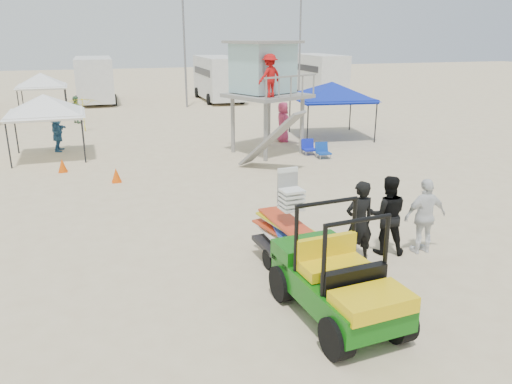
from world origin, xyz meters
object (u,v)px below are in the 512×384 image
object	(u,v)px
lifeguard_tower	(265,72)
surf_trailer	(290,231)
utility_cart	(338,271)
canopy_blue	(332,85)
man_left	(359,222)

from	to	relation	value
lifeguard_tower	surf_trailer	bearing A→B (deg)	-105.51
utility_cart	lifeguard_tower	xyz separation A→B (m)	(2.96, 12.98, 2.42)
lifeguard_tower	canopy_blue	world-z (taller)	lifeguard_tower
utility_cart	surf_trailer	bearing A→B (deg)	89.75
man_left	canopy_blue	world-z (taller)	canopy_blue
lifeguard_tower	canopy_blue	xyz separation A→B (m)	(4.16, 2.19, -0.83)
canopy_blue	utility_cart	bearing A→B (deg)	-115.15
utility_cart	surf_trailer	size ratio (longest dim) A/B	1.29
surf_trailer	canopy_blue	world-z (taller)	canopy_blue
canopy_blue	lifeguard_tower	bearing A→B (deg)	-152.27
surf_trailer	man_left	bearing A→B (deg)	-11.22
utility_cart	man_left	world-z (taller)	utility_cart
surf_trailer	lifeguard_tower	world-z (taller)	lifeguard_tower
utility_cart	surf_trailer	distance (m)	2.34
man_left	canopy_blue	xyz separation A→B (m)	(5.60, 13.13, 1.61)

